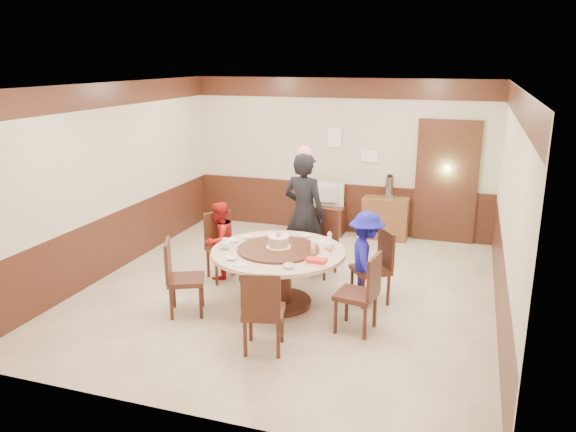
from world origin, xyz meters
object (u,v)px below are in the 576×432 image
(banquet_table, at_px, (278,266))
(person_standing, at_px, (304,213))
(thermos, at_px, (389,187))
(tv_stand, at_px, (321,220))
(person_red, at_px, (219,240))
(birthday_cake, at_px, (279,242))
(shrimp_platter, at_px, (316,261))
(television, at_px, (322,194))
(side_cabinet, at_px, (385,218))
(person_blue, at_px, (366,258))

(banquet_table, height_order, person_standing, person_standing)
(person_standing, distance_m, thermos, 2.25)
(tv_stand, bearing_deg, person_red, -107.90)
(banquet_table, bearing_deg, thermos, 74.02)
(birthday_cake, bearing_deg, shrimp_platter, -30.55)
(person_red, bearing_deg, tv_stand, 177.76)
(thermos, bearing_deg, tv_stand, -178.59)
(tv_stand, height_order, television, television)
(person_red, distance_m, television, 2.75)
(television, bearing_deg, shrimp_platter, 100.18)
(person_red, xyz_separation_m, television, (0.84, 2.61, 0.16))
(person_red, bearing_deg, shrimp_platter, 76.98)
(tv_stand, xyz_separation_m, side_cabinet, (1.17, 0.03, 0.12))
(banquet_table, height_order, television, television)
(person_standing, relative_size, person_red, 1.60)
(shrimp_platter, distance_m, thermos, 3.60)
(shrimp_platter, bearing_deg, side_cabinet, 85.37)
(person_standing, relative_size, person_blue, 1.47)
(tv_stand, relative_size, thermos, 2.24)
(person_red, relative_size, birthday_cake, 3.51)
(person_standing, xyz_separation_m, birthday_cake, (0.01, -1.19, -0.06))
(banquet_table, xyz_separation_m, person_blue, (1.07, 0.39, 0.09))
(person_standing, bearing_deg, side_cabinet, -101.10)
(person_standing, distance_m, side_cabinet, 2.29)
(shrimp_platter, xyz_separation_m, thermos, (0.34, 3.58, 0.16))
(person_red, height_order, side_cabinet, person_red)
(tv_stand, bearing_deg, birthday_cake, -85.03)
(shrimp_platter, relative_size, side_cabinet, 0.38)
(person_standing, bearing_deg, tv_stand, -69.51)
(person_blue, distance_m, television, 3.15)
(person_blue, height_order, television, person_blue)
(birthday_cake, height_order, television, birthday_cake)
(side_cabinet, bearing_deg, person_standing, -114.11)
(banquet_table, relative_size, person_red, 1.52)
(person_standing, distance_m, birthday_cake, 1.20)
(person_red, relative_size, television, 1.44)
(birthday_cake, bearing_deg, television, 94.97)
(person_red, xyz_separation_m, person_blue, (2.20, -0.24, 0.05))
(person_blue, height_order, thermos, person_blue)
(banquet_table, height_order, thermos, thermos)
(shrimp_platter, height_order, television, television)
(person_red, distance_m, thermos, 3.37)
(shrimp_platter, bearing_deg, banquet_table, 151.73)
(shrimp_platter, bearing_deg, birthday_cake, 149.45)
(person_blue, distance_m, side_cabinet, 2.89)
(birthday_cake, bearing_deg, thermos, 73.74)
(birthday_cake, xyz_separation_m, thermos, (0.94, 3.23, 0.09))
(person_blue, relative_size, shrimp_platter, 4.17)
(shrimp_platter, distance_m, tv_stand, 3.70)
(person_standing, xyz_separation_m, tv_stand, (-0.26, 2.00, -0.67))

